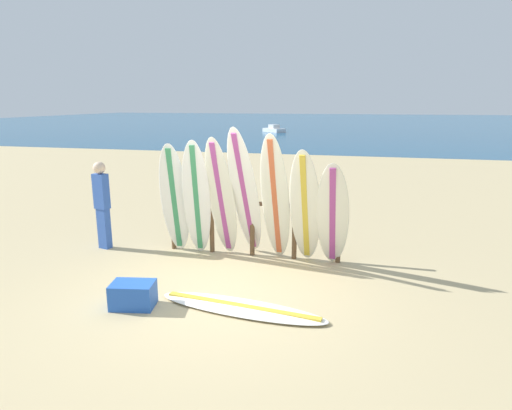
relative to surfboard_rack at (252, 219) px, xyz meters
name	(u,v)px	position (x,y,z in m)	size (l,w,h in m)	color
ground_plane	(215,294)	(-0.13, -1.81, -0.71)	(120.00, 120.00, 0.00)	tan
ocean_water	(349,122)	(-0.13, 56.19, -0.71)	(120.00, 80.00, 0.01)	navy
surfboard_rack	(252,219)	(0.00, 0.00, 0.00)	(3.31, 0.09, 1.16)	brown
surfboard_leaning_far_left	(174,199)	(-1.43, -0.26, 0.36)	(0.60, 0.63, 2.15)	white
surfboard_leaning_left	(197,199)	(-0.97, -0.33, 0.40)	(0.63, 0.74, 2.23)	white
surfboard_leaning_center_left	(221,198)	(-0.51, -0.26, 0.43)	(0.62, 0.80, 2.28)	silver
surfboard_leaning_center	(245,194)	(-0.06, -0.29, 0.52)	(0.57, 1.23, 2.48)	white
surfboard_leaning_center_right	(275,199)	(0.48, -0.25, 0.47)	(0.60, 0.79, 2.36)	silver
surfboard_leaning_right	(305,208)	(1.03, -0.33, 0.35)	(0.58, 0.89, 2.13)	white
surfboard_leaning_far_right	(333,215)	(1.50, -0.34, 0.24)	(0.58, 0.77, 1.92)	white
surfboard_lying_on_sand	(241,308)	(0.40, -2.21, -0.68)	(2.53, 0.85, 0.08)	white
beachgoer_standing	(102,201)	(-2.95, -0.29, 0.24)	(0.31, 0.24, 1.73)	#3359B2
small_boat_offshore	(274,129)	(-6.33, 33.41, -0.46)	(2.41, 2.31, 0.71)	silver
cooler_box	(133,295)	(-1.12, -2.48, -0.53)	(0.60, 0.40, 0.36)	blue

